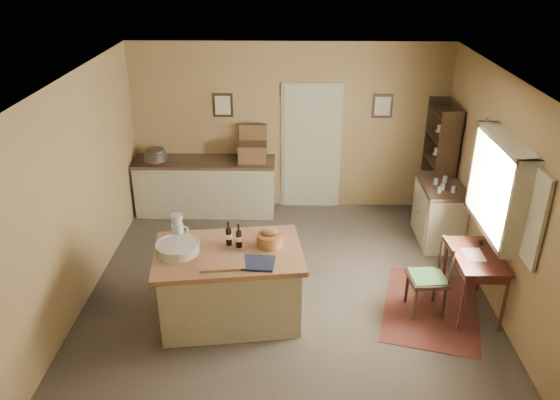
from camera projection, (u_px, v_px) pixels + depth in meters
The scene contains 16 objects.
ground at pixel (288, 288), 7.03m from camera, with size 5.00×5.00×0.00m, color #4B4039.
wall_back at pixel (289, 128), 8.71m from camera, with size 5.00×0.10×2.70m, color olive.
wall_front at pixel (286, 329), 4.19m from camera, with size 5.00×0.10×2.70m, color olive.
wall_left at pixel (79, 191), 6.50m from camera, with size 0.10×5.00×2.70m, color olive.
wall_right at pixel (501, 195), 6.41m from camera, with size 0.10×5.00×2.70m, color olive.
ceiling at pixel (289, 79), 5.87m from camera, with size 5.00×5.00×0.00m, color silver.
door at pixel (311, 146), 8.80m from camera, with size 0.97×0.06×2.11m, color #B2B499.
framed_prints at pixel (302, 106), 8.53m from camera, with size 2.82×0.02×0.38m.
window at pixel (503, 186), 6.14m from camera, with size 0.25×1.99×1.12m.
work_island at pixel (229, 283), 6.29m from camera, with size 1.78×1.29×1.20m.
sideboard at pixel (206, 184), 8.84m from camera, with size 2.25×0.64×1.18m.
rug at pixel (431, 308), 6.64m from camera, with size 1.10×1.60×0.01m, color #53201C.
writing_desk at pixel (476, 262), 6.35m from camera, with size 0.54×0.88×0.82m.
desk_chair at pixel (427, 279), 6.41m from camera, with size 0.43×0.43×0.92m, color black, non-canonical shape.
right_cabinet at pixel (439, 212), 7.99m from camera, with size 0.57×1.03×0.99m.
shelving_unit at pixel (442, 164), 8.39m from camera, with size 0.32×0.85×1.89m.
Camera 1 is at (0.02, -5.86, 4.05)m, focal length 35.00 mm.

